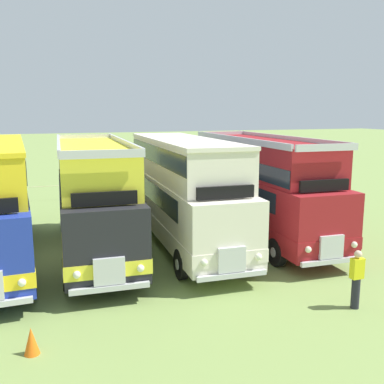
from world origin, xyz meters
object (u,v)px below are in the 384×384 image
(cone_near_end, at_px, (31,341))
(marshal_person, at_px, (356,279))
(bus_fourth_in_row, at_px, (94,196))
(bus_sixth_in_row, at_px, (260,185))
(bus_fifth_in_row, at_px, (184,188))

(cone_near_end, height_order, marshal_person, marshal_person)
(bus_fourth_in_row, distance_m, marshal_person, 9.96)
(marshal_person, bearing_deg, bus_sixth_in_row, 82.68)
(bus_fourth_in_row, xyz_separation_m, bus_sixth_in_row, (7.35, 0.17, 0.00))
(bus_sixth_in_row, xyz_separation_m, marshal_person, (-0.99, -7.69, -1.47))
(bus_fifth_in_row, distance_m, marshal_person, 8.07)
(bus_fourth_in_row, height_order, cone_near_end, bus_fourth_in_row)
(bus_fourth_in_row, xyz_separation_m, cone_near_end, (-2.42, -6.99, -2.03))
(bus_fourth_in_row, distance_m, bus_fifth_in_row, 3.68)
(bus_sixth_in_row, distance_m, cone_near_end, 12.28)
(bus_sixth_in_row, distance_m, marshal_person, 7.89)
(bus_sixth_in_row, relative_size, marshal_person, 6.32)
(bus_fourth_in_row, bearing_deg, cone_near_end, -109.09)
(bus_sixth_in_row, bearing_deg, bus_fifth_in_row, -176.23)
(bus_sixth_in_row, height_order, cone_near_end, bus_sixth_in_row)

